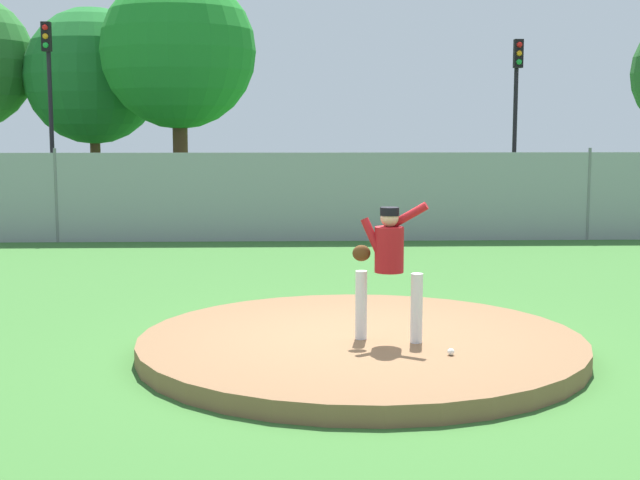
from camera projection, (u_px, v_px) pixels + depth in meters
name	position (u px, v px, depth m)	size (l,w,h in m)	color
ground_plane	(334.00, 269.00, 16.00)	(80.00, 80.00, 0.00)	#386B2D
asphalt_strip	(318.00, 220.00, 24.43)	(44.00, 7.00, 0.01)	#2B2B2D
pitchers_mound	(361.00, 345.00, 10.04)	(5.04, 5.04, 0.20)	brown
pitcher_youth	(388.00, 259.00, 9.71)	(0.83, 0.33, 1.55)	silver
baseball	(451.00, 352.00, 9.19)	(0.07, 0.07, 0.07)	white
chainlink_fence	(325.00, 197.00, 19.84)	(29.90, 0.07, 2.09)	gray
parked_car_teal	(182.00, 192.00, 24.60)	(2.03, 4.54, 1.55)	#146066
parked_car_charcoal	(468.00, 190.00, 24.08)	(1.88, 4.08, 1.79)	#232328
parked_car_burgundy	(357.00, 191.00, 24.19)	(1.91, 4.65, 1.69)	maroon
parked_car_champagne	(569.00, 189.00, 24.80)	(1.95, 4.74, 1.69)	tan
traffic_cone_orange	(95.00, 206.00, 25.98)	(0.40, 0.40, 0.55)	orange
traffic_light_near	(49.00, 84.00, 27.77)	(0.28, 0.46, 5.78)	black
traffic_light_far	(516.00, 94.00, 28.51)	(0.28, 0.46, 5.32)	black
tree_tall_centre	(93.00, 76.00, 33.82)	(5.17, 5.17, 7.06)	#4C331E
tree_broad_left	(178.00, 52.00, 31.46)	(5.50, 5.50, 7.97)	#4C331E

